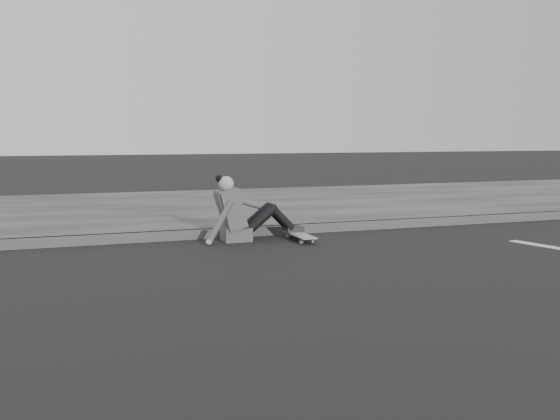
# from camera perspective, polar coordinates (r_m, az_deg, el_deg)

# --- Properties ---
(ground) EXTENTS (80.00, 80.00, 0.00)m
(ground) POSITION_cam_1_polar(r_m,az_deg,el_deg) (6.90, 14.11, -4.96)
(ground) COLOR black
(ground) RESTS_ON ground
(curb) EXTENTS (24.00, 0.16, 0.12)m
(curb) POSITION_cam_1_polar(r_m,az_deg,el_deg) (9.12, 5.20, -1.55)
(curb) COLOR #444444
(curb) RESTS_ON ground
(sidewalk) EXTENTS (24.00, 6.00, 0.12)m
(sidewalk) POSITION_cam_1_polar(r_m,az_deg,el_deg) (11.91, -0.82, 0.46)
(sidewalk) COLOR #3B3B3B
(sidewalk) RESTS_ON ground
(skateboard) EXTENTS (0.20, 0.78, 0.09)m
(skateboard) POSITION_cam_1_polar(r_m,az_deg,el_deg) (8.28, 1.79, -2.30)
(skateboard) COLOR gray
(skateboard) RESTS_ON ground
(seated_woman) EXTENTS (1.38, 0.46, 0.88)m
(seated_woman) POSITION_cam_1_polar(r_m,az_deg,el_deg) (8.24, -3.60, -0.33)
(seated_woman) COLOR #49494B
(seated_woman) RESTS_ON ground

